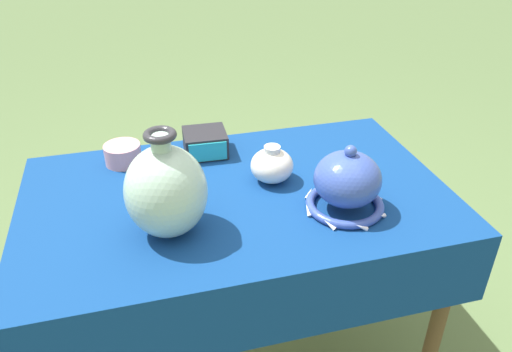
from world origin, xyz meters
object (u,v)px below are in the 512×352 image
object	(u,v)px
vase_dome_bell	(347,184)
mosaic_tile_box	(205,143)
vase_tall_bulbous	(166,191)
pot_squat_rose	(123,154)
jar_round_ivory	(272,165)

from	to	relation	value
vase_dome_bell	mosaic_tile_box	bearing A→B (deg)	127.39
mosaic_tile_box	vase_tall_bulbous	bearing A→B (deg)	-110.08
vase_tall_bulbous	mosaic_tile_box	size ratio (longest dim) A/B	2.02
vase_tall_bulbous	mosaic_tile_box	xyz separation A→B (m)	(0.15, 0.37, -0.08)
mosaic_tile_box	pot_squat_rose	world-z (taller)	mosaic_tile_box
vase_dome_bell	pot_squat_rose	distance (m)	0.67
vase_tall_bulbous	pot_squat_rose	bearing A→B (deg)	104.51
pot_squat_rose	vase_tall_bulbous	bearing A→B (deg)	-75.49
vase_tall_bulbous	vase_dome_bell	bearing A→B (deg)	-2.40
pot_squat_rose	jar_round_ivory	bearing A→B (deg)	-27.70
vase_tall_bulbous	pot_squat_rose	distance (m)	0.39
mosaic_tile_box	pot_squat_rose	distance (m)	0.25
vase_tall_bulbous	vase_dome_bell	distance (m)	0.45
mosaic_tile_box	pot_squat_rose	xyz separation A→B (m)	(-0.25, 0.00, -0.01)
mosaic_tile_box	jar_round_ivory	size ratio (longest dim) A/B	1.11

